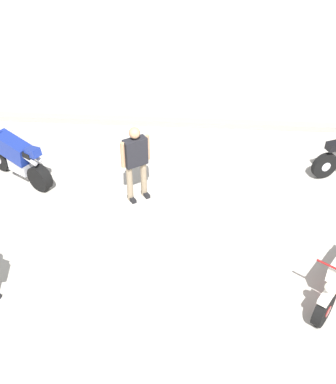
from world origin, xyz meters
name	(u,v)px	position (x,y,z in m)	size (l,w,h in m)	color
ground_plane	(173,239)	(0.00, 0.00, 0.00)	(40.00, 40.00, 0.00)	#B7B2A8
curb_edge	(183,123)	(0.00, 4.60, 0.07)	(14.00, 0.30, 0.15)	#9C978F
motorcycle_blue_sportbike	(17,157)	(-3.64, 1.84, 0.59)	(1.75, 1.20, 1.14)	black
person_in_black_shirt	(136,159)	(-0.86, 1.33, 1.00)	(0.60, 0.51, 1.74)	gray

